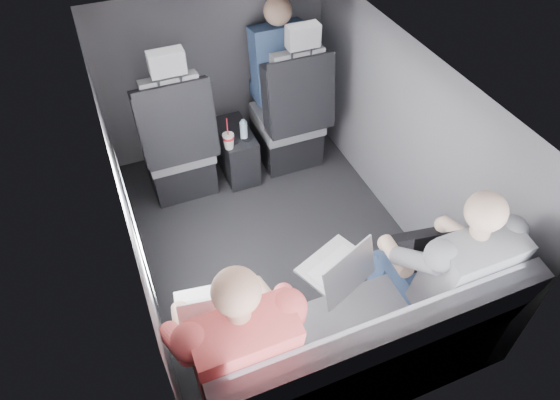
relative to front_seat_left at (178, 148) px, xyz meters
name	(u,v)px	position (x,y,z in m)	size (l,w,h in m)	color
floor	(278,246)	(0.45, -0.84, -0.40)	(2.60, 2.60, 0.00)	black
ceiling	(277,77)	(0.45, -0.84, 0.95)	(2.60, 2.60, 0.00)	#B2B2AD
panel_left	(129,215)	(-0.45, -0.84, 0.27)	(0.02, 2.60, 1.35)	#56565B
panel_right	(403,141)	(1.35, -0.84, 0.27)	(0.02, 2.60, 1.35)	#56565B
panel_front	(215,73)	(0.45, 0.46, 0.27)	(1.80, 0.02, 1.35)	#56565B
panel_back	(388,357)	(0.45, -2.14, 0.27)	(1.80, 0.02, 1.35)	#56565B
side_window	(135,224)	(-0.43, -1.14, 0.50)	(0.02, 0.75, 0.42)	white
seatbelt	(301,87)	(0.90, -0.17, 0.40)	(0.05, 0.01, 0.65)	black
front_seat_left	(178,148)	(0.00, 0.00, 0.00)	(0.52, 0.58, 1.26)	black
front_seat_right	(290,121)	(0.90, 0.00, 0.00)	(0.52, 0.58, 1.26)	black
center_console	(236,151)	(0.45, 0.04, -0.20)	(0.24, 0.48, 0.41)	black
rear_bench	(354,352)	(0.45, -1.90, -0.09)	(1.60, 0.57, 0.92)	slate
soda_cup	(229,140)	(0.35, -0.14, 0.07)	(0.09, 0.09, 0.26)	white
water_bottle	(244,130)	(0.49, -0.07, 0.07)	(0.06, 0.06, 0.16)	#9EBCD6
laptop_white	(216,312)	(-0.18, -1.60, 0.24)	(0.40, 0.39, 0.27)	white
laptop_silver	(339,268)	(0.49, -1.59, 0.23)	(0.43, 0.44, 0.26)	#B6B5BB
laptop_black	(428,248)	(1.00, -1.65, 0.23)	(0.35, 0.33, 0.23)	black
passenger_rear_left	(236,343)	(-0.14, -1.81, 0.25)	(0.54, 0.65, 1.28)	#323237
passenger_rear_right	(444,269)	(0.99, -1.81, 0.24)	(0.52, 0.64, 1.26)	navy
passenger_front_right	(278,64)	(0.90, 0.26, 0.36)	(0.41, 0.41, 0.85)	navy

